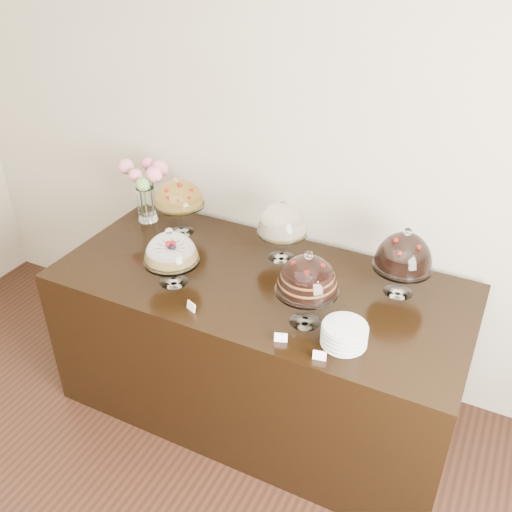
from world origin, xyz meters
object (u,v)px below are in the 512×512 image
at_px(cake_stand_sugar_sponge, 171,251).
at_px(flower_vase, 146,183).
at_px(display_counter, 260,345).
at_px(cake_stand_choco_layer, 307,277).
at_px(plate_stack, 344,335).
at_px(cake_stand_cheesecake, 282,221).
at_px(cake_stand_dark_choco, 404,254).
at_px(cake_stand_fruit_tart, 179,196).

relative_size(cake_stand_sugar_sponge, flower_vase, 0.84).
bearing_deg(display_counter, cake_stand_choco_layer, -32.23).
relative_size(flower_vase, plate_stack, 1.88).
relative_size(cake_stand_sugar_sponge, cake_stand_cheesecake, 0.87).
height_order(cake_stand_dark_choco, flower_vase, flower_vase).
distance_m(cake_stand_sugar_sponge, cake_stand_cheesecake, 0.63).
distance_m(cake_stand_choco_layer, plate_stack, 0.30).
height_order(display_counter, plate_stack, plate_stack).
relative_size(cake_stand_sugar_sponge, cake_stand_fruit_tart, 0.87).
bearing_deg(cake_stand_sugar_sponge, display_counter, 27.96).
bearing_deg(flower_vase, cake_stand_fruit_tart, -10.80).
bearing_deg(cake_stand_cheesecake, plate_stack, -44.58).
distance_m(display_counter, cake_stand_fruit_tart, 0.99).
height_order(cake_stand_sugar_sponge, cake_stand_fruit_tart, cake_stand_fruit_tart).
xyz_separation_m(display_counter, cake_stand_sugar_sponge, (-0.40, -0.21, 0.64)).
distance_m(flower_vase, plate_stack, 1.61).
xyz_separation_m(cake_stand_sugar_sponge, cake_stand_cheesecake, (0.41, 0.48, 0.04)).
distance_m(display_counter, cake_stand_cheesecake, 0.73).
bearing_deg(cake_stand_fruit_tart, flower_vase, 169.20).
distance_m(cake_stand_sugar_sponge, plate_stack, 0.98).
bearing_deg(cake_stand_fruit_tart, cake_stand_dark_choco, -1.54).
bearing_deg(cake_stand_dark_choco, cake_stand_fruit_tart, 178.46).
xyz_separation_m(cake_stand_fruit_tart, flower_vase, (-0.27, 0.05, 0.00)).
xyz_separation_m(cake_stand_sugar_sponge, cake_stand_fruit_tart, (-0.25, 0.47, 0.05)).
bearing_deg(cake_stand_choco_layer, cake_stand_cheesecake, 125.38).
distance_m(display_counter, cake_stand_sugar_sponge, 0.79).
xyz_separation_m(cake_stand_sugar_sponge, cake_stand_dark_choco, (1.08, 0.44, 0.04)).
bearing_deg(display_counter, cake_stand_dark_choco, 18.08).
height_order(cake_stand_sugar_sponge, cake_stand_cheesecake, cake_stand_cheesecake).
bearing_deg(plate_stack, display_counter, 152.89).
bearing_deg(cake_stand_cheesecake, cake_stand_fruit_tart, -179.67).
xyz_separation_m(cake_stand_sugar_sponge, plate_stack, (0.96, -0.07, -0.14)).
distance_m(display_counter, plate_stack, 0.81).
xyz_separation_m(cake_stand_dark_choco, cake_stand_fruit_tart, (-1.34, 0.04, 0.01)).
bearing_deg(cake_stand_choco_layer, flower_vase, 157.53).
xyz_separation_m(cake_stand_choco_layer, cake_stand_dark_choco, (0.34, 0.44, -0.02)).
relative_size(display_counter, flower_vase, 5.74).
bearing_deg(cake_stand_fruit_tart, cake_stand_choco_layer, -25.36).
xyz_separation_m(cake_stand_cheesecake, cake_stand_dark_choco, (0.68, -0.04, 0.00)).
height_order(cake_stand_dark_choco, plate_stack, cake_stand_dark_choco).
xyz_separation_m(cake_stand_sugar_sponge, cake_stand_choco_layer, (0.75, -0.00, 0.06)).
xyz_separation_m(cake_stand_choco_layer, cake_stand_cheesecake, (-0.34, 0.48, -0.03)).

